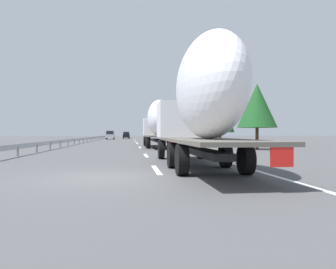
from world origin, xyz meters
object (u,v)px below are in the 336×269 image
Objects in this scene: truck_lead at (158,122)px; car_white_van at (126,135)px; car_black_suv at (126,135)px; road_sign at (166,130)px; truck_trailing at (201,101)px; car_silver_hatch at (110,135)px.

truck_lead is 2.85× the size of car_white_van.
truck_lead is 53.96m from car_black_suv.
car_black_suv is 1.39× the size of road_sign.
truck_trailing is at bearing -177.36° from car_white_van.
truck_trailing is 83.50m from car_white_van.
road_sign is at bearing -168.52° from car_black_suv.
car_black_suv is at bearing -179.10° from car_white_van.
road_sign is at bearing -170.86° from car_white_van.
truck_lead is at bearing -170.65° from car_silver_hatch.
truck_trailing reaches higher than truck_lead.
truck_trailing is at bearing -173.51° from car_silver_hatch.
car_white_van is (83.39, 3.85, -1.77)m from truck_trailing.
car_white_van is 9.73m from car_black_suv.
truck_trailing is at bearing 180.00° from truck_lead.
car_silver_hatch is at bearing 23.35° from road_sign.
truck_trailing is 64.77m from car_silver_hatch.
car_silver_hatch is (44.48, 7.32, -1.61)m from truck_lead.
road_sign reaches higher than car_white_van.
car_silver_hatch is 26.31m from road_sign.
truck_trailing is (-19.86, 0.00, 0.10)m from truck_lead.
car_black_suv is 34.16m from road_sign.
truck_trailing is 40.33m from road_sign.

